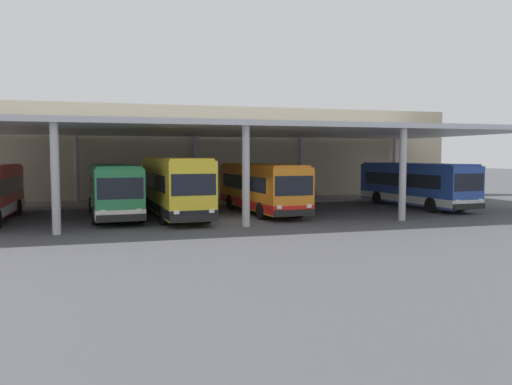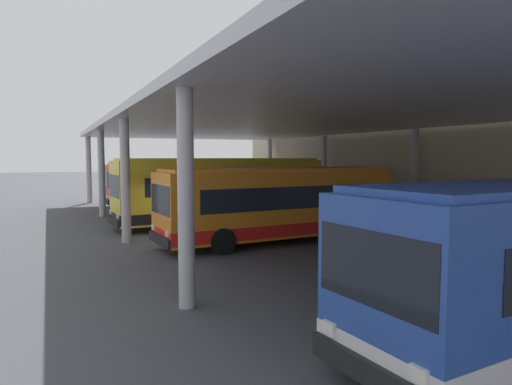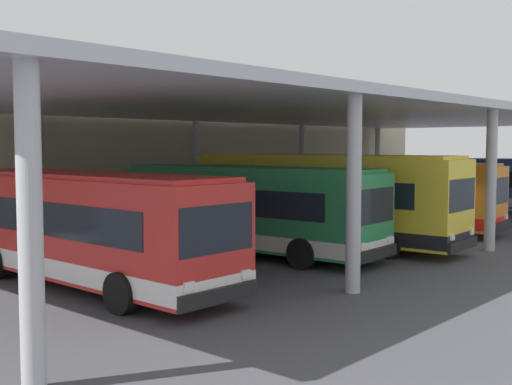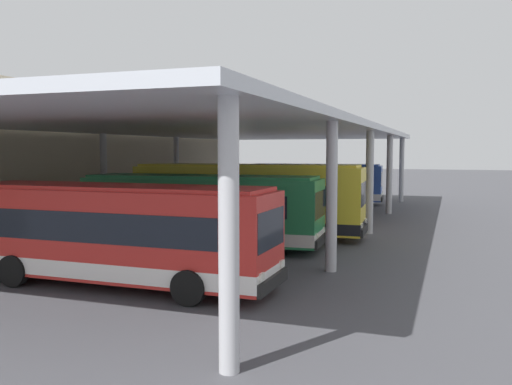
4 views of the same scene
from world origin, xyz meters
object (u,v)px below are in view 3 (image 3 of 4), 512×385
Objects in this scene: bus_far_bay at (385,195)px; bench_waiting at (321,198)px; bus_middle_bay at (323,199)px; bus_departing at (480,183)px; bus_nearest_bay at (86,227)px; bus_second_bay at (247,208)px.

bus_far_bay is 5.93× the size of bench_waiting.
bus_middle_bay reaches higher than bus_far_bay.
bus_departing is at bearing -56.84° from bench_waiting.
bus_nearest_bay and bus_second_bay have the same top height.
bus_middle_bay is at bearing -143.91° from bench_waiting.
bus_middle_bay is at bearing -12.97° from bus_second_bay.
bus_far_bay is at bearing -1.84° from bus_second_bay.
bus_second_bay is at bearing -179.87° from bus_departing.
bench_waiting is (-5.22, 7.98, -0.99)m from bus_departing.
bus_second_bay is at bearing -152.86° from bench_waiting.
bus_far_bay reaches higher than bench_waiting.
bus_nearest_bay is 0.99× the size of bus_far_bay.
bus_departing is (20.88, 0.05, 0.00)m from bus_second_bay.
bus_far_bay is 1.00× the size of bus_departing.
bus_middle_bay is 5.71m from bus_far_bay.
bus_far_bay is 10.57m from bench_waiting.
bus_middle_bay is at bearing -174.79° from bus_far_bay.
bus_nearest_bay is 0.99× the size of bus_second_bay.
bus_middle_bay reaches higher than bench_waiting.
bus_middle_bay is 1.07× the size of bus_departing.
bus_second_bay is 3.63m from bus_middle_bay.
bus_far_bay is (9.22, -0.30, 0.00)m from bus_second_bay.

